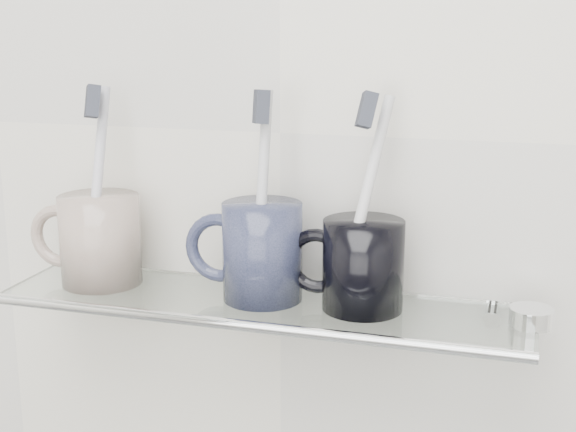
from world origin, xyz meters
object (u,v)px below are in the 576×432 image
at_px(shelf_glass, 261,304).
at_px(mug_right, 363,265).
at_px(mug_left, 100,240).
at_px(mug_center, 262,252).

height_order(shelf_glass, mug_right, mug_right).
height_order(shelf_glass, mug_left, mug_left).
bearing_deg(shelf_glass, mug_right, 2.99).
height_order(mug_center, mug_right, mug_center).
xyz_separation_m(mug_left, mug_center, (0.17, 0.00, 0.00)).
bearing_deg(mug_center, mug_right, 5.98).
distance_m(shelf_glass, mug_right, 0.11).
height_order(mug_left, mug_right, mug_left).
relative_size(shelf_glass, mug_center, 5.41).
xyz_separation_m(mug_left, mug_right, (0.26, 0.00, -0.00)).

